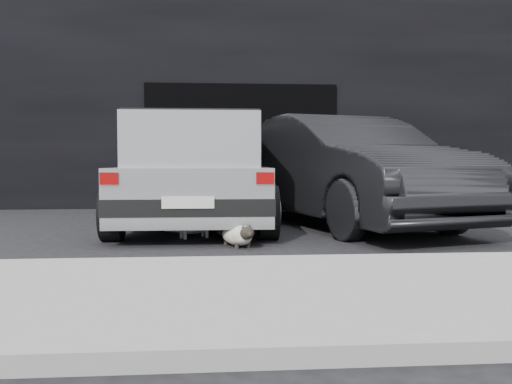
{
  "coord_description": "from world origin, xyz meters",
  "views": [
    {
      "loc": [
        0.38,
        -7.38,
        0.98
      ],
      "look_at": [
        0.9,
        -1.03,
        0.62
      ],
      "focal_mm": 38.0,
      "sensor_mm": 36.0,
      "label": 1
    }
  ],
  "objects": [
    {
      "name": "second_car",
      "position": [
        2.39,
        0.79,
        0.85
      ],
      "size": [
        3.14,
        5.45,
        1.7
      ],
      "primitive_type": "imported",
      "rotation": [
        0.0,
        0.0,
        0.28
      ],
      "color": "black",
      "rests_on": "ground"
    },
    {
      "name": "garage_opening",
      "position": [
        1.0,
        3.99,
        1.3
      ],
      "size": [
        4.0,
        0.1,
        2.6
      ],
      "primitive_type": "cube",
      "color": "black",
      "rests_on": "ground"
    },
    {
      "name": "cat_white",
      "position": [
        0.18,
        -0.4,
        0.17
      ],
      "size": [
        0.69,
        0.45,
        0.35
      ],
      "rotation": [
        0.0,
        0.0,
        -1.14
      ],
      "color": "silver",
      "rests_on": "ground"
    },
    {
      "name": "silver_hatchback",
      "position": [
        0.13,
        0.85,
        0.9
      ],
      "size": [
        2.26,
        4.48,
        1.64
      ],
      "rotation": [
        0.0,
        0.0,
        -0.01
      ],
      "color": "#B4B7B9",
      "rests_on": "ground"
    },
    {
      "name": "building_facade",
      "position": [
        1.0,
        6.0,
        2.5
      ],
      "size": [
        34.0,
        4.0,
        5.0
      ],
      "primitive_type": "cube",
      "color": "black",
      "rests_on": "ground"
    },
    {
      "name": "curb",
      "position": [
        1.0,
        -2.6,
        0.06
      ],
      "size": [
        18.0,
        0.25,
        0.12
      ],
      "primitive_type": "cube",
      "color": "gray",
      "rests_on": "ground"
    },
    {
      "name": "cat_siamese",
      "position": [
        0.68,
        -1.2,
        0.13
      ],
      "size": [
        0.47,
        0.79,
        0.29
      ],
      "rotation": [
        0.0,
        0.0,
        3.5
      ],
      "color": "beige",
      "rests_on": "ground"
    },
    {
      "name": "ground",
      "position": [
        0.0,
        0.0,
        0.0
      ],
      "size": [
        80.0,
        80.0,
        0.0
      ],
      "primitive_type": "plane",
      "color": "black",
      "rests_on": "ground"
    },
    {
      "name": "sidewalk",
      "position": [
        1.0,
        -3.8,
        0.06
      ],
      "size": [
        18.0,
        2.2,
        0.11
      ],
      "primitive_type": "cube",
      "color": "gray",
      "rests_on": "ground"
    }
  ]
}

